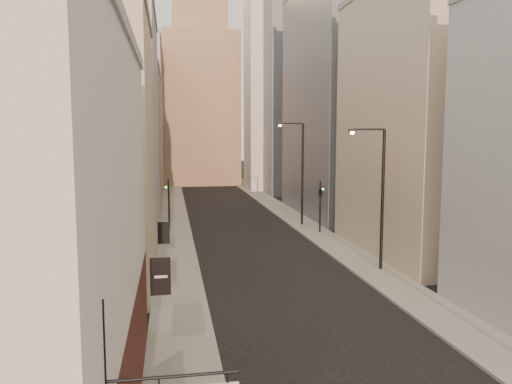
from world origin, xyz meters
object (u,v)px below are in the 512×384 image
Objects in this scene: clock_tower at (200,91)px; white_tower at (271,79)px; streetlamp_mid at (379,191)px; traffic_light_right at (320,194)px; streetlamp_far at (300,167)px; traffic_light_left at (169,196)px.

white_tower is (11.00, -14.00, 0.97)m from clock_tower.
streetlamp_mid reaches higher than traffic_light_right.
clock_tower is at bearing 110.14° from streetlamp_far.
white_tower is at bearing 94.67° from streetlamp_mid.
clock_tower is at bearing -112.72° from traffic_light_left.
clock_tower reaches higher than streetlamp_mid.
clock_tower is 17.83m from white_tower.
white_tower reaches higher than traffic_light_left.
traffic_light_right is at bearing -81.70° from clock_tower.
streetlamp_far reaches higher than streetlamp_mid.
streetlamp_mid is 17.49m from streetlamp_far.
white_tower reaches higher than traffic_light_right.
clock_tower reaches higher than traffic_light_right.
white_tower is at bearing -131.64° from traffic_light_left.
traffic_light_left is (-6.06, -49.03, -14.29)m from clock_tower.
traffic_light_left is at bearing -115.96° from white_tower.
streetlamp_far is at bearing 100.88° from streetlamp_mid.
streetlamp_mid is 0.92× the size of streetlamp_far.
traffic_light_right is at bearing -67.89° from streetlamp_far.
streetlamp_far is 2.08× the size of traffic_light_left.
clock_tower is 8.98× the size of traffic_light_left.
streetlamp_far reaches higher than traffic_light_left.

